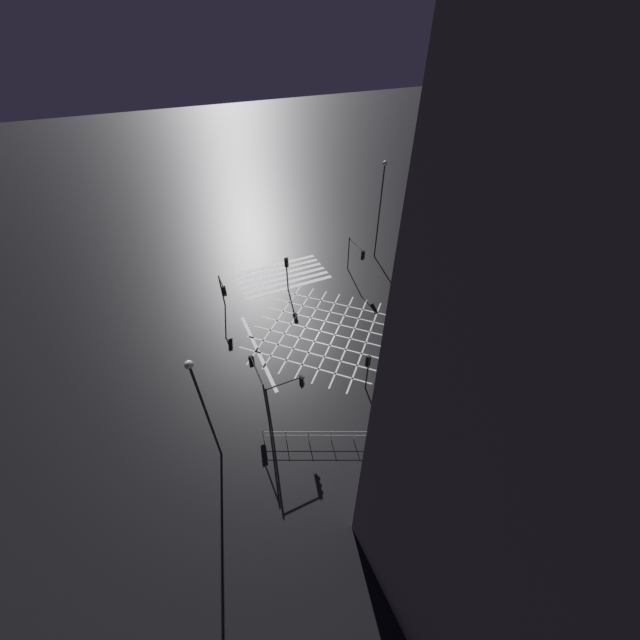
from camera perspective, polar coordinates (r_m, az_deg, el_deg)
The scene contains 16 objects.
ground_plane at distance 30.83m, azimuth 0.00°, elevation -1.78°, with size 200.00×200.00×0.00m, color black.
road_markings at distance 34.20m, azimuth -3.94°, elevation 3.19°, with size 13.83×18.74×0.01m.
traffic_light_sw_cross at distance 36.02m, azimuth 5.91°, elevation 10.60°, with size 0.36×3.06×3.75m.
traffic_light_ne_main at distance 22.66m, azimuth -5.32°, elevation -11.45°, with size 2.55×0.36×4.20m.
traffic_light_se_cross at distance 32.42m, azimuth -15.25°, elevation 4.60°, with size 0.36×1.96×3.36m.
traffic_light_nw_main at distance 28.24m, azimuth 19.68°, elevation -2.66°, with size 0.39×0.36×3.55m.
traffic_light_ne_cross at distance 23.71m, azimuth -9.97°, elevation -9.12°, with size 0.36×2.87×4.09m.
traffic_light_nw_cross at distance 28.91m, azimuth 19.06°, elevation -1.23°, with size 0.36×2.73×3.48m.
traffic_light_median_north at distance 25.12m, azimuth 7.60°, elevation -7.23°, with size 0.36×0.39×3.33m.
traffic_light_median_south at distance 34.05m, azimuth -5.32°, elevation 8.36°, with size 0.36×0.39×3.68m.
street_lamp_east at distance 23.23m, azimuth 23.42°, elevation 1.69°, with size 0.59×0.59×10.24m.
street_lamp_west at distance 20.12m, azimuth -18.37°, elevation -12.17°, with size 0.43×0.43×8.61m.
street_lamp_far at distance 38.15m, azimuth 9.73°, elevation 18.70°, with size 0.47×0.47×10.30m.
street_tree_near at distance 29.05m, azimuth 27.97°, elevation -1.28°, with size 3.25×3.25×5.28m.
street_tree_far at distance 29.13m, azimuth 30.29°, elevation -1.87°, with size 3.64×3.64×5.59m.
pedestrian_railing at distance 23.75m, azimuth 0.00°, elevation -17.86°, with size 6.63×3.12×1.05m.
Camera 1 is at (9.52, 20.40, 21.07)m, focal length 20.00 mm.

